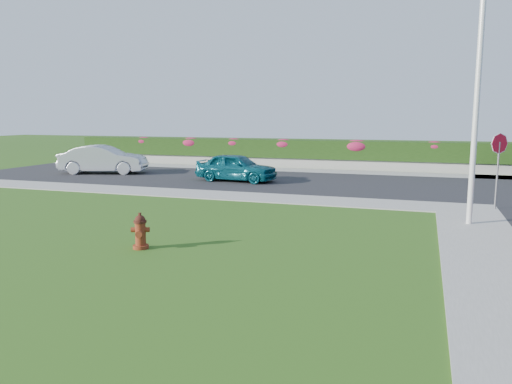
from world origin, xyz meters
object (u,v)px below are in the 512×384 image
(sedan_teal, at_px, (236,167))
(utility_pole, at_px, (476,111))
(fire_hydrant, at_px, (140,232))
(sedan_silver, at_px, (103,159))
(stop_sign, at_px, (499,153))

(sedan_teal, relative_size, utility_pole, 0.60)
(fire_hydrant, xyz_separation_m, sedan_silver, (-10.27, 12.96, 0.39))
(fire_hydrant, bearing_deg, utility_pole, 13.74)
(sedan_teal, xyz_separation_m, utility_pole, (9.87, -6.83, 2.56))
(stop_sign, bearing_deg, utility_pole, -125.93)
(fire_hydrant, relative_size, stop_sign, 0.34)
(sedan_silver, height_order, stop_sign, stop_sign)
(sedan_teal, distance_m, sedan_silver, 8.09)
(sedan_teal, xyz_separation_m, sedan_silver, (-8.05, 0.76, 0.09))
(sedan_teal, bearing_deg, sedan_silver, 90.01)
(fire_hydrant, distance_m, utility_pole, 9.77)
(sedan_silver, bearing_deg, sedan_teal, -112.43)
(sedan_silver, distance_m, utility_pole, 19.61)
(sedan_silver, height_order, utility_pole, utility_pole)
(fire_hydrant, distance_m, sedan_silver, 16.54)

